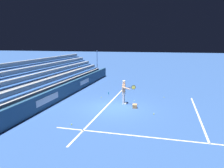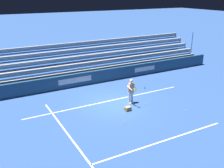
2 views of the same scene
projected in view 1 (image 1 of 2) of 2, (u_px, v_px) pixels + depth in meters
name	position (u px, v px, depth m)	size (l,w,h in m)	color
ground_plane	(112.00, 108.00, 14.95)	(160.00, 160.00, 0.00)	#2D5193
court_baseline_white	(105.00, 107.00, 15.07)	(12.00, 0.10, 0.01)	white
court_sideline_white	(174.00, 140.00, 10.06)	(0.10, 12.00, 0.01)	white
court_service_line_white	(198.00, 114.00, 13.60)	(8.22, 0.10, 0.01)	white
back_wall_sponsor_board	(54.00, 96.00, 15.92)	(26.48, 0.25, 1.10)	navy
bleacher_stand	(27.00, 92.00, 16.42)	(25.16, 3.20, 3.40)	#9EA3A8
tennis_player	(124.00, 92.00, 15.73)	(0.59, 1.02, 1.71)	silver
ball_box_cardboard	(135.00, 106.00, 14.89)	(0.40, 0.30, 0.26)	#A87F51
tennis_ball_midcourt	(134.00, 101.00, 16.58)	(0.07, 0.07, 0.07)	#CCE533
tennis_ball_stray_back	(164.00, 97.00, 17.61)	(0.07, 0.07, 0.07)	#CCE533
tennis_ball_on_baseline	(72.00, 124.00, 11.86)	(0.07, 0.07, 0.07)	#CCE533
tennis_ball_far_left	(101.00, 97.00, 17.63)	(0.07, 0.07, 0.07)	#CCE533
tennis_ball_near_player	(154.00, 114.00, 13.57)	(0.07, 0.07, 0.07)	#CCE533
water_bottle	(109.00, 93.00, 18.71)	(0.07, 0.07, 0.22)	#33B2E5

